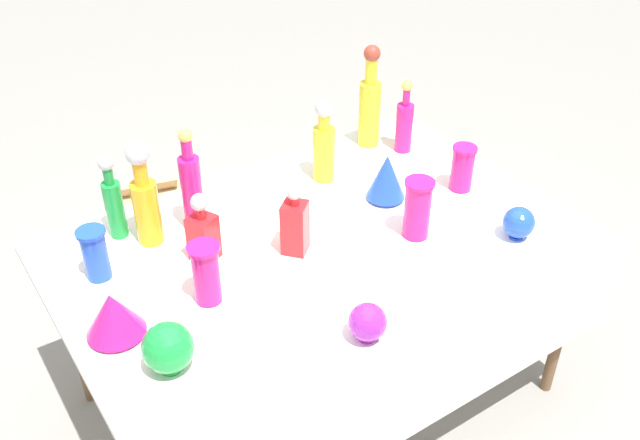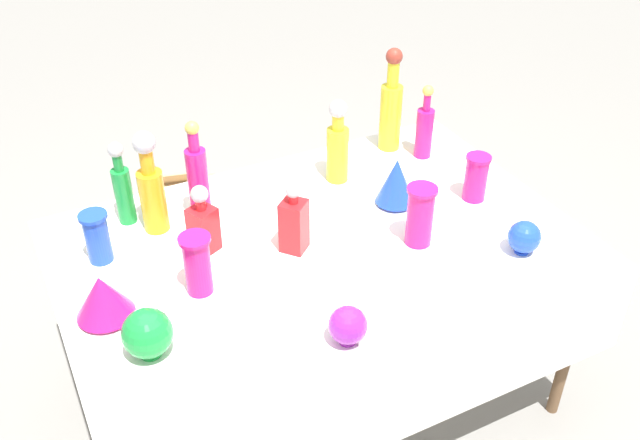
{
  "view_description": "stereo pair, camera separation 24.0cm",
  "coord_description": "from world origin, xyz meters",
  "px_view_note": "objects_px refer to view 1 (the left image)",
  "views": [
    {
      "loc": [
        -1.1,
        -1.63,
        2.25
      ],
      "look_at": [
        0.0,
        0.0,
        0.86
      ],
      "focal_mm": 40.0,
      "sensor_mm": 36.0,
      "label": 1
    },
    {
      "loc": [
        -0.89,
        -1.75,
        2.25
      ],
      "look_at": [
        0.0,
        0.0,
        0.86
      ],
      "focal_mm": 40.0,
      "sensor_mm": 36.0,
      "label": 2
    }
  ],
  "objects_px": {
    "tall_bottle_0": "(145,199)",
    "slender_vase_3": "(206,272)",
    "tall_bottle_4": "(113,201)",
    "tall_bottle_5": "(192,188)",
    "tall_bottle_1": "(324,145)",
    "fluted_vase_1": "(387,176)",
    "round_bowl_1": "(168,348)",
    "fluted_vase_0": "(113,314)",
    "slender_vase_2": "(463,167)",
    "round_bowl_2": "(519,223)",
    "round_bowl_0": "(368,322)",
    "cardboard_box_behind_left": "(157,223)",
    "slender_vase_1": "(418,207)",
    "square_decanter_1": "(295,224)",
    "tall_bottle_3": "(370,104)",
    "slender_vase_0": "(95,252)",
    "square_decanter_0": "(203,232)",
    "tall_bottle_2": "(404,123)"
  },
  "relations": [
    {
      "from": "round_bowl_1",
      "to": "slender_vase_0",
      "type": "bearing_deg",
      "value": 92.98
    },
    {
      "from": "tall_bottle_0",
      "to": "fluted_vase_1",
      "type": "distance_m",
      "value": 0.88
    },
    {
      "from": "tall_bottle_1",
      "to": "tall_bottle_5",
      "type": "xyz_separation_m",
      "value": [
        -0.57,
        -0.02,
        0.02
      ]
    },
    {
      "from": "slender_vase_2",
      "to": "tall_bottle_5",
      "type": "bearing_deg",
      "value": 161.11
    },
    {
      "from": "tall_bottle_0",
      "to": "round_bowl_1",
      "type": "xyz_separation_m",
      "value": [
        -0.19,
        -0.59,
        -0.09
      ]
    },
    {
      "from": "square_decanter_0",
      "to": "round_bowl_2",
      "type": "height_order",
      "value": "square_decanter_0"
    },
    {
      "from": "tall_bottle_2",
      "to": "tall_bottle_3",
      "type": "height_order",
      "value": "tall_bottle_3"
    },
    {
      "from": "tall_bottle_4",
      "to": "round_bowl_2",
      "type": "distance_m",
      "value": 1.39
    },
    {
      "from": "tall_bottle_1",
      "to": "slender_vase_1",
      "type": "relative_size",
      "value": 1.53
    },
    {
      "from": "square_decanter_1",
      "to": "round_bowl_2",
      "type": "distance_m",
      "value": 0.77
    },
    {
      "from": "slender_vase_2",
      "to": "round_bowl_2",
      "type": "xyz_separation_m",
      "value": [
        -0.06,
        -0.34,
        -0.03
      ]
    },
    {
      "from": "tall_bottle_2",
      "to": "slender_vase_3",
      "type": "relative_size",
      "value": 1.51
    },
    {
      "from": "square_decanter_1",
      "to": "round_bowl_2",
      "type": "bearing_deg",
      "value": -28.38
    },
    {
      "from": "square_decanter_0",
      "to": "round_bowl_0",
      "type": "distance_m",
      "value": 0.65
    },
    {
      "from": "slender_vase_1",
      "to": "fluted_vase_1",
      "type": "xyz_separation_m",
      "value": [
        0.06,
        0.24,
        -0.02
      ]
    },
    {
      "from": "square_decanter_1",
      "to": "cardboard_box_behind_left",
      "type": "relative_size",
      "value": 0.59
    },
    {
      "from": "slender_vase_0",
      "to": "cardboard_box_behind_left",
      "type": "bearing_deg",
      "value": 62.05
    },
    {
      "from": "tall_bottle_0",
      "to": "slender_vase_0",
      "type": "relative_size",
      "value": 2.1
    },
    {
      "from": "tall_bottle_0",
      "to": "round_bowl_1",
      "type": "bearing_deg",
      "value": -108.01
    },
    {
      "from": "fluted_vase_1",
      "to": "round_bowl_2",
      "type": "distance_m",
      "value": 0.5
    },
    {
      "from": "tall_bottle_5",
      "to": "slender_vase_1",
      "type": "distance_m",
      "value": 0.78
    },
    {
      "from": "tall_bottle_0",
      "to": "round_bowl_0",
      "type": "distance_m",
      "value": 0.87
    },
    {
      "from": "slender_vase_3",
      "to": "round_bowl_0",
      "type": "height_order",
      "value": "slender_vase_3"
    },
    {
      "from": "tall_bottle_3",
      "to": "fluted_vase_0",
      "type": "relative_size",
      "value": 2.51
    },
    {
      "from": "tall_bottle_4",
      "to": "tall_bottle_5",
      "type": "height_order",
      "value": "tall_bottle_5"
    },
    {
      "from": "tall_bottle_4",
      "to": "tall_bottle_5",
      "type": "relative_size",
      "value": 0.81
    },
    {
      "from": "tall_bottle_5",
      "to": "slender_vase_3",
      "type": "height_order",
      "value": "tall_bottle_5"
    },
    {
      "from": "fluted_vase_1",
      "to": "round_bowl_0",
      "type": "bearing_deg",
      "value": -132.29
    },
    {
      "from": "tall_bottle_4",
      "to": "slender_vase_1",
      "type": "xyz_separation_m",
      "value": [
        0.86,
        -0.58,
        -0.02
      ]
    },
    {
      "from": "round_bowl_0",
      "to": "round_bowl_2",
      "type": "bearing_deg",
      "value": 8.24
    },
    {
      "from": "tall_bottle_3",
      "to": "fluted_vase_0",
      "type": "xyz_separation_m",
      "value": [
        -1.31,
        -0.51,
        -0.1
      ]
    },
    {
      "from": "slender_vase_2",
      "to": "fluted_vase_1",
      "type": "bearing_deg",
      "value": 159.81
    },
    {
      "from": "slender_vase_2",
      "to": "fluted_vase_1",
      "type": "xyz_separation_m",
      "value": [
        -0.28,
        0.1,
        0.0
      ]
    },
    {
      "from": "tall_bottle_3",
      "to": "round_bowl_1",
      "type": "distance_m",
      "value": 1.43
    },
    {
      "from": "fluted_vase_1",
      "to": "round_bowl_1",
      "type": "distance_m",
      "value": 1.09
    },
    {
      "from": "tall_bottle_1",
      "to": "fluted_vase_0",
      "type": "xyz_separation_m",
      "value": [
        -0.99,
        -0.38,
        -0.07
      ]
    },
    {
      "from": "tall_bottle_0",
      "to": "cardboard_box_behind_left",
      "type": "bearing_deg",
      "value": 70.45
    },
    {
      "from": "round_bowl_1",
      "to": "slender_vase_2",
      "type": "bearing_deg",
      "value": 10.35
    },
    {
      "from": "slender_vase_3",
      "to": "round_bowl_1",
      "type": "distance_m",
      "value": 0.3
    },
    {
      "from": "square_decanter_0",
      "to": "fluted_vase_0",
      "type": "xyz_separation_m",
      "value": [
        -0.38,
        -0.19,
        -0.03
      ]
    },
    {
      "from": "tall_bottle_0",
      "to": "tall_bottle_1",
      "type": "height_order",
      "value": "tall_bottle_0"
    },
    {
      "from": "tall_bottle_0",
      "to": "slender_vase_3",
      "type": "height_order",
      "value": "tall_bottle_0"
    },
    {
      "from": "tall_bottle_1",
      "to": "round_bowl_0",
      "type": "xyz_separation_m",
      "value": [
        -0.39,
        -0.8,
        -0.09
      ]
    },
    {
      "from": "square_decanter_0",
      "to": "slender_vase_1",
      "type": "xyz_separation_m",
      "value": [
        0.67,
        -0.3,
        0.01
      ]
    },
    {
      "from": "tall_bottle_4",
      "to": "slender_vase_1",
      "type": "bearing_deg",
      "value": -33.96
    },
    {
      "from": "slender_vase_0",
      "to": "round_bowl_1",
      "type": "height_order",
      "value": "slender_vase_0"
    },
    {
      "from": "tall_bottle_3",
      "to": "cardboard_box_behind_left",
      "type": "bearing_deg",
      "value": 129.72
    },
    {
      "from": "tall_bottle_0",
      "to": "tall_bottle_5",
      "type": "distance_m",
      "value": 0.16
    },
    {
      "from": "fluted_vase_1",
      "to": "round_bowl_1",
      "type": "relative_size",
      "value": 1.22
    },
    {
      "from": "tall_bottle_1",
      "to": "round_bowl_1",
      "type": "distance_m",
      "value": 1.09
    }
  ]
}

